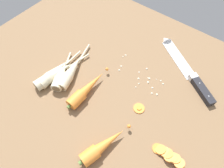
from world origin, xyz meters
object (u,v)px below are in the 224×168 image
Objects in this scene: whole_carrot at (86,90)px; carrot_slice_stray_near at (139,108)px; parsnip_mid_left at (54,73)px; parsnip_back at (61,76)px; carrot_slice_stack at (168,155)px; parsnip_mid_right at (71,72)px; chefs_knife at (184,66)px; parsnip_front at (54,75)px; whole_carrot_second at (102,147)px.

carrot_slice_stray_near is (18.14, 6.40, -1.74)cm from whole_carrot.
parsnip_mid_left is 1.25× the size of parsnip_back.
carrot_slice_stack is 16.99cm from carrot_slice_stray_near.
parsnip_mid_right is 28.12cm from carrot_slice_stray_near.
chefs_knife is at bearing 44.60° from parsnip_back.
parsnip_front is (-35.72, -34.25, 1.33)cm from chefs_knife.
carrot_slice_stray_near is (27.81, 3.88, -1.62)cm from parsnip_mid_right.
parsnip_back is at bearing -174.89° from whole_carrot.
carrot_slice_stray_near is (29.47, 7.42, -1.62)cm from parsnip_back.
chefs_knife is 43.91cm from whole_carrot_second.
parsnip_back is (-11.33, -1.01, -0.12)cm from whole_carrot.
parsnip_mid_left is at bearing 162.14° from whole_carrot_second.
parsnip_mid_right reaches higher than chefs_knife.
parsnip_mid_left is at bearing 135.74° from parsnip_front.
parsnip_mid_left is (-0.69, 0.67, 0.00)cm from parsnip_front.
parsnip_mid_right is (-26.38, 14.04, -0.12)cm from whole_carrot_second.
carrot_slice_stack is at bearing 1.12° from parsnip_front.
whole_carrot is at bearing 6.18° from parsnip_mid_left.
parsnip_back is 4.36× the size of carrot_slice_stray_near.
parsnip_front is at bearing -164.79° from carrot_slice_stray_near.
whole_carrot is 1.00× the size of parsnip_mid_left.
parsnip_back is (-33.51, -33.05, 1.33)cm from chefs_knife.
parsnip_mid_right is at bearing 165.35° from whole_carrot.
parsnip_front is 32.87cm from carrot_slice_stray_near.
parsnip_mid_right is at bearing -172.06° from carrot_slice_stray_near.
carrot_slice_stack is (46.80, 0.91, -0.80)cm from parsnip_front.
whole_carrot_second is (-5.46, -43.55, 1.45)cm from chefs_knife.
carrot_slice_stray_near is at bearing 19.44° from whole_carrot.
chefs_knife is at bearing 81.05° from carrot_slice_stray_near.
whole_carrot_second is 18.05cm from carrot_slice_stray_near.
whole_carrot_second is at bearing -20.52° from parsnip_back.
parsnip_front is 46.82cm from carrot_slice_stack.
whole_carrot is at bearing -14.65° from parsnip_mid_right.
parsnip_front is at bearing -129.29° from parsnip_mid_right.
parsnip_mid_left is (-14.23, -1.54, -0.12)cm from whole_carrot.
whole_carrot_second is at bearing -148.31° from carrot_slice_stack.
chefs_knife is 3.07× the size of carrot_slice_stack.
whole_carrot is 0.92× the size of parsnip_mid_right.
carrot_slice_stray_near is at bearing -98.95° from chefs_knife.
carrot_slice_stack is at bearing -71.61° from chefs_knife.
parsnip_mid_left is 47.50cm from carrot_slice_stack.
whole_carrot_second is 31.65cm from parsnip_front.
carrot_slice_stray_near is at bearing 13.79° from parsnip_mid_left.
carrot_slice_stack is at bearing -0.37° from parsnip_back.
chefs_knife is 1.30× the size of parsnip_front.
whole_carrot reaches higher than carrot_slice_stack.
parsnip_mid_right is (-31.85, -29.51, 1.33)cm from chefs_knife.
carrot_slice_stray_near is at bearing 153.01° from carrot_slice_stack.
parsnip_front is (-30.26, 9.30, -0.12)cm from whole_carrot_second.
parsnip_mid_right reaches higher than carrot_slice_stray_near.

